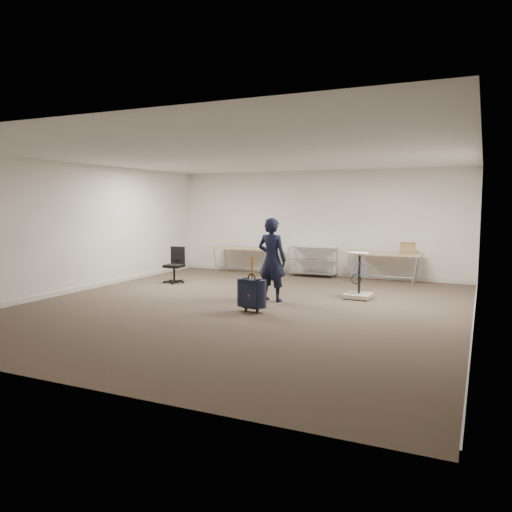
% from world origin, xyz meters
% --- Properties ---
extents(ground, '(9.00, 9.00, 0.00)m').
position_xyz_m(ground, '(0.00, 0.00, 0.00)').
color(ground, '#3F3126').
rests_on(ground, ground).
extents(room_shell, '(8.00, 9.00, 9.00)m').
position_xyz_m(room_shell, '(0.00, 1.38, 0.05)').
color(room_shell, beige).
rests_on(room_shell, ground).
extents(folding_table_left, '(1.80, 0.75, 0.73)m').
position_xyz_m(folding_table_left, '(-1.90, 3.95, 0.68)').
color(folding_table_left, tan).
rests_on(folding_table_left, ground).
extents(folding_table_right, '(1.80, 0.75, 0.73)m').
position_xyz_m(folding_table_right, '(1.90, 3.95, 0.68)').
color(folding_table_right, tan).
rests_on(folding_table_right, ground).
extents(wire_shelf, '(1.22, 0.47, 0.80)m').
position_xyz_m(wire_shelf, '(0.00, 4.20, 0.44)').
color(wire_shelf, silver).
rests_on(wire_shelf, ground).
extents(person, '(0.64, 0.46, 1.65)m').
position_xyz_m(person, '(0.29, 0.68, 0.83)').
color(person, black).
rests_on(person, ground).
extents(suitcase, '(0.37, 0.22, 0.99)m').
position_xyz_m(suitcase, '(0.37, -0.42, 0.34)').
color(suitcase, black).
rests_on(suitcase, ground).
extents(office_chair, '(0.53, 0.53, 0.88)m').
position_xyz_m(office_chair, '(-2.75, 1.82, 0.27)').
color(office_chair, black).
rests_on(office_chair, ground).
extents(equipment_cart, '(0.54, 0.54, 0.94)m').
position_xyz_m(equipment_cart, '(1.81, 1.63, 0.25)').
color(equipment_cart, silver).
rests_on(equipment_cart, ground).
extents(cardboard_box, '(0.38, 0.30, 0.27)m').
position_xyz_m(cardboard_box, '(2.44, 4.03, 0.86)').
color(cardboard_box, brown).
rests_on(cardboard_box, folding_table_right).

